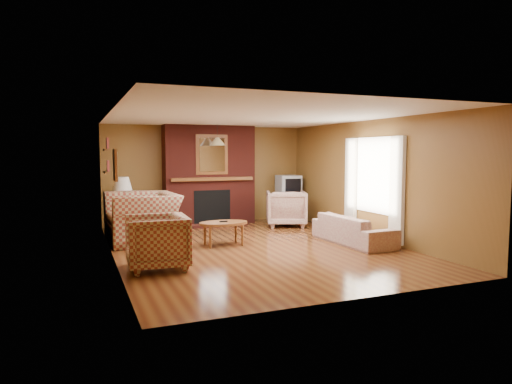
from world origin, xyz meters
name	(u,v)px	position (x,y,z in m)	size (l,w,h in m)	color
floor	(255,247)	(0.00, 0.00, 0.00)	(6.50, 6.50, 0.00)	#4D2410
ceiling	(255,116)	(0.00, 0.00, 2.40)	(6.50, 6.50, 0.00)	white
wall_back	(206,175)	(0.00, 3.25, 1.20)	(6.50, 6.50, 0.00)	brown
wall_front	(358,199)	(0.00, -3.25, 1.20)	(6.50, 6.50, 0.00)	brown
wall_left	(112,186)	(-2.50, 0.00, 1.20)	(6.50, 6.50, 0.00)	brown
wall_right	(369,179)	(2.50, 0.00, 1.20)	(6.50, 6.50, 0.00)	brown
fireplace	(209,176)	(0.00, 2.98, 1.18)	(2.20, 0.82, 2.40)	#4F1711
window_right	(373,184)	(2.45, -0.20, 1.13)	(0.10, 1.85, 2.00)	beige
bookshelf	(107,157)	(-2.44, 1.90, 1.67)	(0.09, 0.55, 0.71)	brown
botanical_print	(115,165)	(-2.47, -0.30, 1.55)	(0.05, 0.40, 0.50)	brown
pendant_light	(217,141)	(0.00, 2.30, 2.00)	(0.36, 0.36, 0.48)	black
plaid_loveseat	(142,217)	(-1.85, 1.31, 0.48)	(1.47, 1.29, 0.96)	maroon
plaid_armchair	(157,242)	(-1.95, -0.93, 0.41)	(0.88, 0.90, 0.82)	maroon
floral_sofa	(353,229)	(1.90, -0.37, 0.27)	(1.86, 0.73, 0.54)	beige
floral_armchair	(286,208)	(1.61, 2.01, 0.42)	(0.90, 0.93, 0.85)	beige
coffee_table	(224,225)	(-0.49, 0.37, 0.39)	(0.93, 0.58, 0.47)	brown
side_table	(123,221)	(-2.10, 2.45, 0.27)	(0.40, 0.40, 0.54)	brown
table_lamp	(123,191)	(-2.10, 2.45, 0.92)	(0.41, 0.41, 0.68)	silver
tv_stand	(288,208)	(2.05, 2.80, 0.33)	(0.61, 0.55, 0.66)	black
crt_tv	(288,185)	(2.05, 2.79, 0.91)	(0.58, 0.58, 0.50)	#ABAEB3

